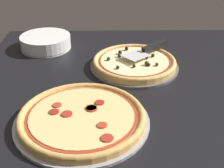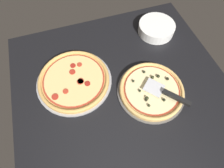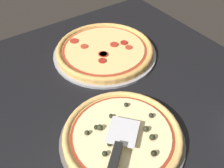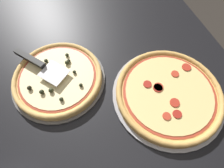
{
  "view_description": "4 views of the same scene",
  "coord_description": "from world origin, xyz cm",
  "px_view_note": "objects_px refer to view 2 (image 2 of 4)",
  "views": [
    {
      "loc": [
        16.68,
        103.81,
        58.63
      ],
      "look_at": [
        14.97,
        5.42,
        3.0
      ],
      "focal_mm": 50.0,
      "sensor_mm": 36.0,
      "label": 1
    },
    {
      "loc": [
        -28.47,
        19.62,
        86.63
      ],
      "look_at": [
        14.97,
        5.42,
        3.0
      ],
      "focal_mm": 28.0,
      "sensor_mm": 36.0,
      "label": 2
    },
    {
      "loc": [
        -22.96,
        -49.44,
        65.22
      ],
      "look_at": [
        14.97,
        5.42,
        3.0
      ],
      "focal_mm": 42.0,
      "sensor_mm": 36.0,
      "label": 3
    },
    {
      "loc": [
        46.29,
        -4.61,
        60.71
      ],
      "look_at": [
        14.97,
        5.42,
        3.0
      ],
      "focal_mm": 28.0,
      "sensor_mm": 36.0,
      "label": 4
    }
  ],
  "objects_px": {
    "pizza_back": "(74,79)",
    "pizza_front": "(152,90)",
    "plate_stack": "(156,28)",
    "serving_spatula": "(171,95)"
  },
  "relations": [
    {
      "from": "pizza_front",
      "to": "pizza_back",
      "type": "height_order",
      "value": "pizza_front"
    },
    {
      "from": "pizza_back",
      "to": "pizza_front",
      "type": "bearing_deg",
      "value": -116.7
    },
    {
      "from": "pizza_front",
      "to": "serving_spatula",
      "type": "xyz_separation_m",
      "value": [
        -0.07,
        -0.07,
        0.03
      ]
    },
    {
      "from": "pizza_front",
      "to": "plate_stack",
      "type": "xyz_separation_m",
      "value": [
        0.41,
        -0.22,
        0.01
      ]
    },
    {
      "from": "plate_stack",
      "to": "pizza_back",
      "type": "bearing_deg",
      "value": 109.37
    },
    {
      "from": "serving_spatula",
      "to": "plate_stack",
      "type": "xyz_separation_m",
      "value": [
        0.48,
        -0.15,
        -0.03
      ]
    },
    {
      "from": "pizza_front",
      "to": "pizza_back",
      "type": "relative_size",
      "value": 0.87
    },
    {
      "from": "pizza_back",
      "to": "serving_spatula",
      "type": "height_order",
      "value": "serving_spatula"
    },
    {
      "from": "pizza_back",
      "to": "plate_stack",
      "type": "bearing_deg",
      "value": -70.63
    },
    {
      "from": "pizza_front",
      "to": "plate_stack",
      "type": "relative_size",
      "value": 1.47
    }
  ]
}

